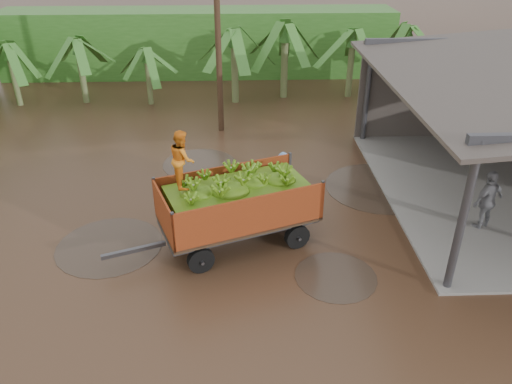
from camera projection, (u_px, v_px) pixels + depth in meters
ground at (234, 214)px, 15.49m from camera, size 100.00×100.00×0.00m
hedge_north at (199, 42)px, 28.54m from camera, size 22.00×3.00×3.60m
banana_trailer at (237, 203)px, 13.57m from camera, size 5.85×3.40×3.48m
man_blue at (282, 179)px, 15.61m from camera, size 0.70×0.49×1.83m
man_grey at (488, 201)px, 14.35m from camera, size 1.19×0.90×1.88m
utility_pole at (218, 32)px, 19.64m from camera, size 1.20×0.24×8.16m
banana_plants at (100, 98)px, 19.83m from camera, size 24.01×20.49×3.97m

